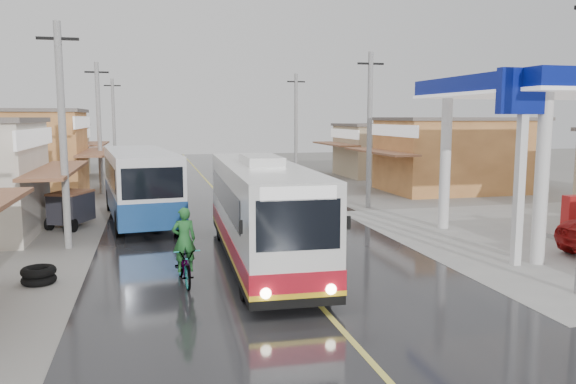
# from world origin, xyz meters

# --- Properties ---
(ground) EXTENTS (120.00, 120.00, 0.00)m
(ground) POSITION_xyz_m (0.00, 0.00, 0.00)
(ground) COLOR slate
(ground) RESTS_ON ground
(road) EXTENTS (12.00, 90.00, 0.02)m
(road) POSITION_xyz_m (0.00, 15.00, 0.01)
(road) COLOR black
(road) RESTS_ON ground
(centre_line) EXTENTS (0.15, 90.00, 0.01)m
(centre_line) POSITION_xyz_m (0.00, 15.00, 0.02)
(centre_line) COLOR #D8CC4C
(centre_line) RESTS_ON road
(shopfronts_right) EXTENTS (11.00, 44.00, 4.80)m
(shopfronts_right) POSITION_xyz_m (15.00, 12.00, 0.00)
(shopfronts_right) COLOR beige
(shopfronts_right) RESTS_ON ground
(utility_poles_left) EXTENTS (1.60, 50.00, 8.00)m
(utility_poles_left) POSITION_xyz_m (-7.00, 16.00, 0.00)
(utility_poles_left) COLOR gray
(utility_poles_left) RESTS_ON ground
(utility_poles_right) EXTENTS (1.60, 36.00, 8.00)m
(utility_poles_right) POSITION_xyz_m (7.00, 15.00, 0.00)
(utility_poles_right) COLOR gray
(utility_poles_right) RESTS_ON ground
(coach_bus) EXTENTS (2.88, 11.21, 3.47)m
(coach_bus) POSITION_xyz_m (-0.58, 5.51, 1.68)
(coach_bus) COLOR silver
(coach_bus) RESTS_ON road
(second_bus) EXTENTS (3.70, 9.88, 3.20)m
(second_bus) POSITION_xyz_m (-4.52, 13.89, 1.73)
(second_bus) COLOR silver
(second_bus) RESTS_ON road
(cyclist) EXTENTS (0.92, 2.14, 2.24)m
(cyclist) POSITION_xyz_m (-3.18, 3.50, 0.74)
(cyclist) COLOR black
(cyclist) RESTS_ON ground
(tricycle_near) EXTENTS (1.99, 2.40, 1.57)m
(tricycle_near) POSITION_xyz_m (-7.38, 12.94, 0.90)
(tricycle_near) COLOR #26262D
(tricycle_near) RESTS_ON ground
(tyre_stack) EXTENTS (0.97, 0.97, 0.50)m
(tyre_stack) POSITION_xyz_m (-7.21, 4.53, 0.25)
(tyre_stack) COLOR black
(tyre_stack) RESTS_ON ground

